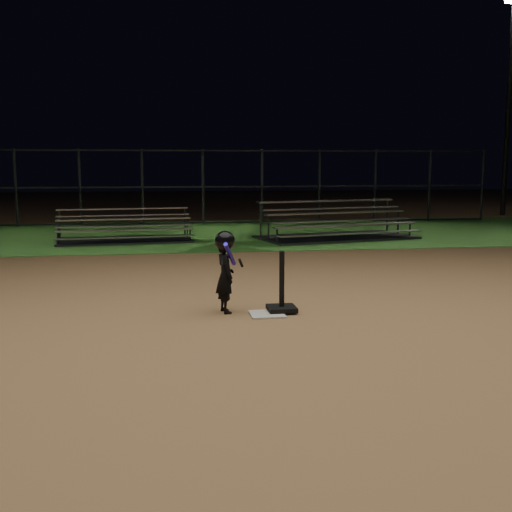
{
  "coord_description": "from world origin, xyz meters",
  "views": [
    {
      "loc": [
        -1.34,
        -7.96,
        1.98
      ],
      "look_at": [
        0.0,
        1.0,
        0.65
      ],
      "focal_mm": 43.67,
      "sensor_mm": 36.0,
      "label": 1
    }
  ],
  "objects_px": {
    "home_plate": "(267,314)",
    "child_batter": "(225,269)",
    "bleacher_right": "(337,231)",
    "batting_tee": "(282,300)",
    "light_pole_right": "(511,87)",
    "bleacher_left": "(125,235)"
  },
  "relations": [
    {
      "from": "home_plate",
      "to": "child_batter",
      "type": "bearing_deg",
      "value": 156.25
    },
    {
      "from": "home_plate",
      "to": "bleacher_right",
      "type": "relative_size",
      "value": 0.1
    },
    {
      "from": "batting_tee",
      "to": "child_batter",
      "type": "bearing_deg",
      "value": 171.88
    },
    {
      "from": "batting_tee",
      "to": "child_batter",
      "type": "xyz_separation_m",
      "value": [
        -0.75,
        0.11,
        0.41
      ]
    },
    {
      "from": "bleacher_right",
      "to": "light_pole_right",
      "type": "height_order",
      "value": "light_pole_right"
    },
    {
      "from": "batting_tee",
      "to": "child_batter",
      "type": "distance_m",
      "value": 0.87
    },
    {
      "from": "bleacher_left",
      "to": "bleacher_right",
      "type": "xyz_separation_m",
      "value": [
        5.63,
        -0.2,
        0.03
      ]
    },
    {
      "from": "bleacher_left",
      "to": "bleacher_right",
      "type": "distance_m",
      "value": 5.64
    },
    {
      "from": "batting_tee",
      "to": "bleacher_right",
      "type": "distance_m",
      "value": 8.69
    },
    {
      "from": "bleacher_left",
      "to": "light_pole_right",
      "type": "xyz_separation_m",
      "value": [
        14.34,
        6.48,
        4.77
      ]
    },
    {
      "from": "home_plate",
      "to": "batting_tee",
      "type": "distance_m",
      "value": 0.3
    },
    {
      "from": "child_batter",
      "to": "bleacher_left",
      "type": "bearing_deg",
      "value": -0.16
    },
    {
      "from": "bleacher_left",
      "to": "home_plate",
      "type": "bearing_deg",
      "value": -80.56
    },
    {
      "from": "home_plate",
      "to": "bleacher_right",
      "type": "distance_m",
      "value": 8.89
    },
    {
      "from": "bleacher_right",
      "to": "batting_tee",
      "type": "bearing_deg",
      "value": -123.35
    },
    {
      "from": "bleacher_right",
      "to": "light_pole_right",
      "type": "bearing_deg",
      "value": 24.83
    },
    {
      "from": "batting_tee",
      "to": "child_batter",
      "type": "relative_size",
      "value": 0.73
    },
    {
      "from": "bleacher_right",
      "to": "light_pole_right",
      "type": "relative_size",
      "value": 0.54
    },
    {
      "from": "child_batter",
      "to": "light_pole_right",
      "type": "relative_size",
      "value": 0.13
    },
    {
      "from": "bleacher_right",
      "to": "child_batter",
      "type": "bearing_deg",
      "value": -128.15
    },
    {
      "from": "bleacher_left",
      "to": "bleacher_right",
      "type": "bearing_deg",
      "value": -8.1
    },
    {
      "from": "bleacher_right",
      "to": "bleacher_left",
      "type": "bearing_deg",
      "value": 165.26
    }
  ]
}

